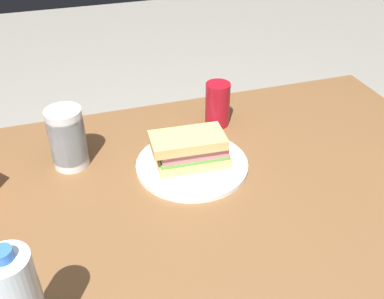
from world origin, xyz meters
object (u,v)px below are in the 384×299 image
sandwich (191,149)px  plastic_cup_stack (68,138)px  paper_plate (192,165)px  dining_table (185,243)px  soda_can_red (217,104)px

sandwich → plastic_cup_stack: size_ratio=1.26×
paper_plate → dining_table: bearing=66.5°
paper_plate → soda_can_red: bearing=-126.9°
plastic_cup_stack → dining_table: bearing=130.6°
sandwich → plastic_cup_stack: (0.27, -0.10, 0.02)m
sandwich → soda_can_red: size_ratio=1.54×
dining_table → soda_can_red: (-0.19, -0.31, 0.15)m
paper_plate → plastic_cup_stack: size_ratio=1.79×
dining_table → soda_can_red: bearing=-121.1°
soda_can_red → dining_table: bearing=58.9°
sandwich → dining_table: bearing=67.5°
dining_table → plastic_cup_stack: size_ratio=9.77×
paper_plate → soda_can_red: size_ratio=2.19×
soda_can_red → sandwich: bearing=52.6°
paper_plate → plastic_cup_stack: (0.27, -0.10, 0.07)m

